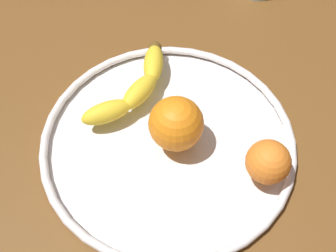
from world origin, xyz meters
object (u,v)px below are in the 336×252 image
at_px(banana, 135,87).
at_px(orange_back_right, 268,162).
at_px(orange_center, 176,124).
at_px(fruit_bowl, 168,141).

relative_size(banana, orange_back_right, 3.25).
relative_size(orange_center, orange_back_right, 1.28).
bearing_deg(banana, orange_back_right, -92.67).
xyz_separation_m(orange_center, orange_back_right, (0.05, -0.12, -0.01)).
xyz_separation_m(fruit_bowl, orange_back_right, (0.06, -0.13, 0.04)).
bearing_deg(fruit_bowl, orange_back_right, -67.10).
distance_m(banana, orange_back_right, 0.23).
relative_size(fruit_bowl, orange_center, 4.83).
bearing_deg(orange_back_right, orange_center, 111.85).
height_order(banana, orange_center, orange_center).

